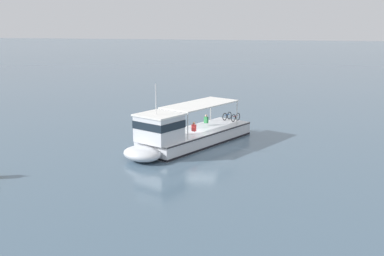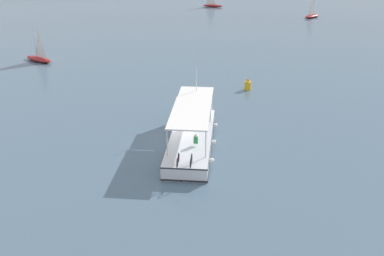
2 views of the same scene
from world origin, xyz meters
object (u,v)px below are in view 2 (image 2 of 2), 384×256
sailboat_horizon_east (213,5)px  channel_buoy (248,85)px  sailboat_horizon_west (312,15)px  ferry_main (193,127)px  sailboat_near_starboard (39,57)px

sailboat_horizon_east → channel_buoy: bearing=-110.4°
sailboat_horizon_west → ferry_main: bearing=-134.4°
sailboat_horizon_west → sailboat_horizon_east: 24.73m
channel_buoy → sailboat_horizon_west: bearing=46.4°
sailboat_horizon_east → ferry_main: bearing=-115.2°
sailboat_horizon_west → sailboat_near_starboard: bearing=-164.4°
sailboat_near_starboard → sailboat_horizon_west: size_ratio=1.00×
sailboat_horizon_east → channel_buoy: 60.66m
sailboat_horizon_west → channel_buoy: size_ratio=3.86×
sailboat_horizon_west → sailboat_horizon_east: bearing=121.9°
sailboat_near_starboard → channel_buoy: 29.07m
ferry_main → channel_buoy: (10.15, 9.45, -0.45)m
sailboat_horizon_west → channel_buoy: (-34.18, -35.89, 0.03)m
channel_buoy → sailboat_near_starboard: bearing=134.8°
sailboat_horizon_east → channel_buoy: size_ratio=3.86×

